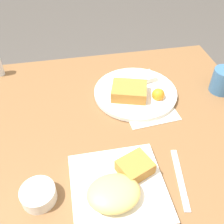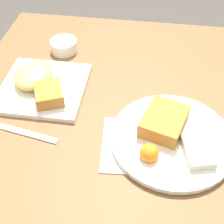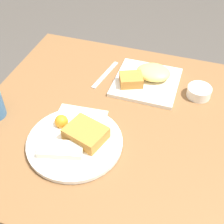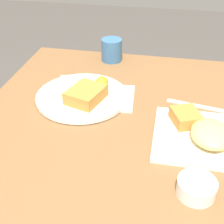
{
  "view_description": "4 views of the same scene",
  "coord_description": "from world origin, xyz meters",
  "px_view_note": "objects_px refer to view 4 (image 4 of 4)",
  "views": [
    {
      "loc": [
        -0.13,
        -0.57,
        1.38
      ],
      "look_at": [
        -0.02,
        0.01,
        0.83
      ],
      "focal_mm": 42.0,
      "sensor_mm": 36.0,
      "label": 1
    },
    {
      "loc": [
        0.58,
        0.07,
        1.37
      ],
      "look_at": [
        0.04,
        -0.01,
        0.81
      ],
      "focal_mm": 50.0,
      "sensor_mm": 36.0,
      "label": 2
    },
    {
      "loc": [
        -0.22,
        0.7,
        1.52
      ],
      "look_at": [
        0.01,
        0.0,
        0.81
      ],
      "focal_mm": 50.0,
      "sensor_mm": 36.0,
      "label": 3
    },
    {
      "loc": [
        -0.74,
        -0.12,
        1.31
      ],
      "look_at": [
        -0.01,
        0.03,
        0.81
      ],
      "focal_mm": 50.0,
      "sensor_mm": 36.0,
      "label": 4
    }
  ],
  "objects_px": {
    "plate_square_near": "(201,133)",
    "plate_oval_far": "(83,94)",
    "butter_knife": "(196,106)",
    "coffee_mug": "(112,50)",
    "sauce_ramekin": "(197,187)"
  },
  "relations": [
    {
      "from": "butter_knife",
      "to": "coffee_mug",
      "type": "xyz_separation_m",
      "value": [
        0.29,
        0.33,
        0.04
      ]
    },
    {
      "from": "plate_square_near",
      "to": "plate_oval_far",
      "type": "height_order",
      "value": "plate_square_near"
    },
    {
      "from": "plate_oval_far",
      "to": "sauce_ramekin",
      "type": "height_order",
      "value": "plate_oval_far"
    },
    {
      "from": "plate_oval_far",
      "to": "coffee_mug",
      "type": "height_order",
      "value": "coffee_mug"
    },
    {
      "from": "butter_knife",
      "to": "coffee_mug",
      "type": "bearing_deg",
      "value": -30.81
    },
    {
      "from": "coffee_mug",
      "to": "plate_square_near",
      "type": "bearing_deg",
      "value": -143.68
    },
    {
      "from": "plate_oval_far",
      "to": "sauce_ramekin",
      "type": "distance_m",
      "value": 0.48
    },
    {
      "from": "plate_square_near",
      "to": "coffee_mug",
      "type": "distance_m",
      "value": 0.56
    },
    {
      "from": "sauce_ramekin",
      "to": "butter_knife",
      "type": "relative_size",
      "value": 0.46
    },
    {
      "from": "plate_square_near",
      "to": "plate_oval_far",
      "type": "bearing_deg",
      "value": 69.34
    },
    {
      "from": "coffee_mug",
      "to": "plate_oval_far",
      "type": "bearing_deg",
      "value": 174.02
    },
    {
      "from": "plate_oval_far",
      "to": "coffee_mug",
      "type": "bearing_deg",
      "value": -5.98
    },
    {
      "from": "sauce_ramekin",
      "to": "butter_knife",
      "type": "distance_m",
      "value": 0.36
    },
    {
      "from": "plate_oval_far",
      "to": "butter_knife",
      "type": "height_order",
      "value": "plate_oval_far"
    },
    {
      "from": "plate_square_near",
      "to": "coffee_mug",
      "type": "bearing_deg",
      "value": 36.32
    }
  ]
}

